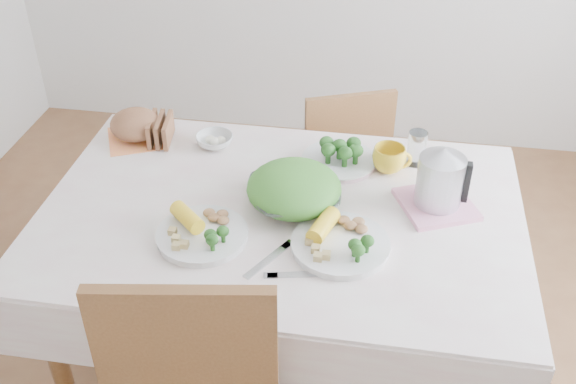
% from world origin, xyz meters
% --- Properties ---
extents(floor, '(3.60, 3.60, 0.00)m').
position_xyz_m(floor, '(0.00, 0.00, 0.00)').
color(floor, brown).
rests_on(floor, ground).
extents(dining_table, '(1.40, 0.90, 0.75)m').
position_xyz_m(dining_table, '(0.00, 0.00, 0.38)').
color(dining_table, brown).
rests_on(dining_table, floor).
extents(tablecloth, '(1.50, 1.00, 0.01)m').
position_xyz_m(tablecloth, '(0.00, 0.00, 0.76)').
color(tablecloth, silver).
rests_on(tablecloth, dining_table).
extents(chair_far, '(0.50, 0.50, 0.84)m').
position_xyz_m(chair_far, '(0.10, 0.82, 0.47)').
color(chair_far, brown).
rests_on(chair_far, floor).
extents(salad_bowl, '(0.36, 0.36, 0.07)m').
position_xyz_m(salad_bowl, '(0.04, 0.03, 0.80)').
color(salad_bowl, white).
rests_on(salad_bowl, tablecloth).
extents(dinner_plate_left, '(0.37, 0.37, 0.02)m').
position_xyz_m(dinner_plate_left, '(-0.20, -0.17, 0.77)').
color(dinner_plate_left, white).
rests_on(dinner_plate_left, tablecloth).
extents(dinner_plate_right, '(0.41, 0.41, 0.02)m').
position_xyz_m(dinner_plate_right, '(0.20, -0.15, 0.77)').
color(dinner_plate_right, white).
rests_on(dinner_plate_right, tablecloth).
extents(broccoli_plate, '(0.32, 0.32, 0.02)m').
position_xyz_m(broccoli_plate, '(0.15, 0.29, 0.77)').
color(broccoli_plate, beige).
rests_on(broccoli_plate, tablecloth).
extents(napkin, '(0.27, 0.27, 0.00)m').
position_xyz_m(napkin, '(-0.59, 0.34, 0.76)').
color(napkin, '#FF8F4E').
rests_on(napkin, tablecloth).
extents(bread_loaf, '(0.23, 0.22, 0.11)m').
position_xyz_m(bread_loaf, '(-0.59, 0.34, 0.82)').
color(bread_loaf, brown).
rests_on(bread_loaf, napkin).
extents(fruit_bowl, '(0.16, 0.16, 0.04)m').
position_xyz_m(fruit_bowl, '(-0.30, 0.34, 0.78)').
color(fruit_bowl, white).
rests_on(fruit_bowl, tablecloth).
extents(yellow_mug, '(0.15, 0.15, 0.09)m').
position_xyz_m(yellow_mug, '(0.32, 0.28, 0.81)').
color(yellow_mug, gold).
rests_on(yellow_mug, tablecloth).
extents(glass_tumbler, '(0.08, 0.08, 0.12)m').
position_xyz_m(glass_tumbler, '(0.41, 0.34, 0.83)').
color(glass_tumbler, white).
rests_on(glass_tumbler, tablecloth).
extents(pink_tray, '(0.28, 0.28, 0.02)m').
position_xyz_m(pink_tray, '(0.48, 0.10, 0.77)').
color(pink_tray, pink).
rests_on(pink_tray, tablecloth).
extents(electric_kettle, '(0.19, 0.19, 0.20)m').
position_xyz_m(electric_kettle, '(0.48, 0.10, 0.88)').
color(electric_kettle, '#B2B5BA').
rests_on(electric_kettle, pink_tray).
extents(fork_right, '(0.12, 0.18, 0.00)m').
position_xyz_m(fork_right, '(0.01, -0.24, 0.76)').
color(fork_right, silver).
rests_on(fork_right, tablecloth).
extents(knife, '(0.19, 0.06, 0.00)m').
position_xyz_m(knife, '(0.11, -0.28, 0.76)').
color(knife, silver).
rests_on(knife, tablecloth).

